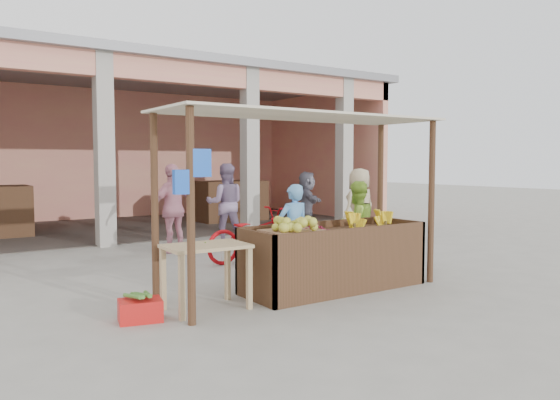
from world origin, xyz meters
TOP-DOWN VIEW (x-y plane):
  - ground at (0.00, 0.00)m, footprint 60.00×60.00m
  - market_building at (0.05, 8.93)m, footprint 14.40×6.40m
  - fruit_stall at (0.50, 0.00)m, footprint 2.60×0.95m
  - stall_awning at (-0.01, 0.06)m, footprint 4.09×1.35m
  - banana_heap at (1.13, 0.03)m, footprint 0.98×0.53m
  - melon_tray at (-0.14, 0.06)m, footprint 0.76×0.66m
  - berry_heap at (0.19, 0.03)m, footprint 0.40×0.33m
  - side_table at (-1.44, 0.03)m, footprint 0.99×0.68m
  - papaya_pile at (-1.44, 0.03)m, footprint 0.70×0.40m
  - red_crate at (-2.27, -0.00)m, footprint 0.53×0.43m
  - plantain_bundle at (-2.27, -0.00)m, footprint 0.38×0.27m
  - produce_sacks at (2.83, 5.53)m, footprint 1.02×0.76m
  - vendor_blue at (0.53, 1.02)m, footprint 0.59×0.44m
  - vendor_green at (1.75, 0.93)m, footprint 0.74×0.44m
  - motorcycle at (0.64, 2.44)m, footprint 0.71×1.91m
  - shopper_b at (-0.13, 4.12)m, footprint 1.19×0.83m
  - shopper_c at (3.47, 2.77)m, footprint 0.89×0.60m
  - shopper_d at (3.96, 5.29)m, footprint 1.17×1.60m
  - shopper_f at (1.31, 4.68)m, footprint 1.06×0.87m

SIDE VIEW (x-z plane):
  - ground at x=0.00m, z-range 0.00..0.00m
  - red_crate at x=-2.27m, z-range 0.00..0.24m
  - plantain_bundle at x=-2.27m, z-range 0.24..0.32m
  - produce_sacks at x=2.83m, z-range 0.00..0.62m
  - fruit_stall at x=0.50m, z-range 0.00..0.80m
  - motorcycle at x=0.64m, z-range 0.00..0.99m
  - side_table at x=-1.44m, z-range 0.25..1.04m
  - vendor_blue at x=0.53m, z-range 0.00..1.52m
  - vendor_green at x=1.75m, z-range 0.00..1.52m
  - shopper_d at x=3.96m, z-range 0.00..1.60m
  - berry_heap at x=0.19m, z-range 0.80..0.93m
  - papaya_pile at x=-1.44m, z-range 0.78..0.98m
  - banana_heap at x=1.13m, z-range 0.80..0.98m
  - melon_tray at x=-0.14m, z-range 0.79..0.99m
  - shopper_c at x=3.47m, z-range 0.00..1.80m
  - shopper_b at x=-0.13m, z-range 0.00..1.84m
  - shopper_f at x=1.31m, z-range 0.00..1.89m
  - stall_awning at x=-0.01m, z-range 0.78..3.17m
  - market_building at x=0.05m, z-range 0.60..4.80m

